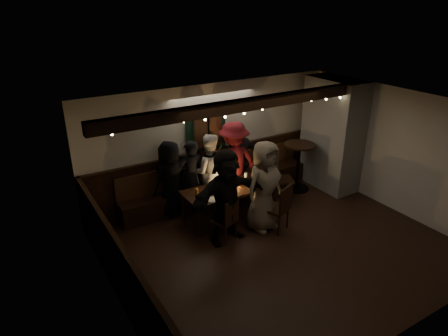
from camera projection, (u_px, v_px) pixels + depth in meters
room at (280, 157)px, 8.60m from camera, size 6.02×5.01×2.62m
dining_table at (229, 191)px, 8.14m from camera, size 1.90×0.82×0.83m
chair_near_left at (227, 218)px, 7.39m from camera, size 0.52×0.52×0.89m
chair_near_right at (280, 206)px, 7.70m from camera, size 0.58×0.58×0.98m
chair_end at (278, 176)px, 8.89m from camera, size 0.62×0.62×1.04m
high_top at (299, 161)px, 9.34m from camera, size 0.72×0.72×1.14m
person_a at (170, 179)px, 8.22m from camera, size 0.91×0.73×1.62m
person_b at (191, 176)px, 8.37m from camera, size 0.60×0.41×1.59m
person_c at (209, 171)px, 8.54m from camera, size 0.98×0.88×1.66m
person_d at (233, 162)px, 8.75m from camera, size 1.23×0.76×1.84m
person_e at (240, 160)px, 8.99m from camera, size 1.08×0.55×1.76m
person_f at (226, 196)px, 7.29m from camera, size 1.73×0.69×1.82m
person_g at (264, 186)px, 7.65m from camera, size 0.99×0.74×1.83m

